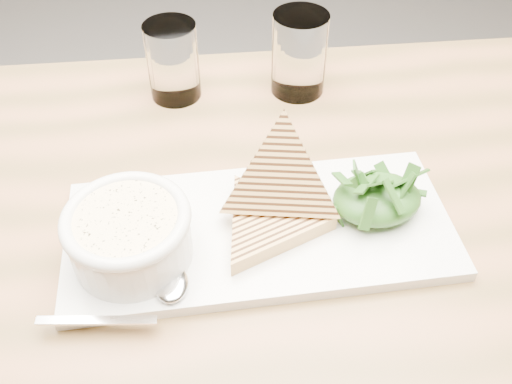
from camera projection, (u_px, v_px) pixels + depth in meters
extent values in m
plane|color=slate|center=(293.00, 347.00, 1.38)|extent=(6.00, 6.00, 0.00)
cube|color=#96603B|center=(274.00, 227.00, 0.70)|extent=(1.18, 0.86, 0.04)
cylinder|color=#96603B|center=(459.00, 195.00, 1.26)|extent=(0.06, 0.06, 0.70)
cube|color=white|center=(260.00, 230.00, 0.66)|extent=(0.45, 0.23, 0.02)
cylinder|color=white|center=(130.00, 239.00, 0.61)|extent=(0.13, 0.13, 0.05)
cylinder|color=#FBDCA4|center=(126.00, 220.00, 0.58)|extent=(0.11, 0.11, 0.01)
torus|color=white|center=(126.00, 218.00, 0.58)|extent=(0.14, 0.14, 0.01)
ellipsoid|color=#17420E|center=(377.00, 199.00, 0.66)|extent=(0.10, 0.08, 0.04)
ellipsoid|color=silver|center=(172.00, 284.00, 0.59)|extent=(0.04, 0.05, 0.01)
cube|color=silver|center=(97.00, 320.00, 0.56)|extent=(0.12, 0.03, 0.00)
cylinder|color=white|center=(173.00, 61.00, 0.82)|extent=(0.07, 0.07, 0.11)
cylinder|color=white|center=(299.00, 54.00, 0.83)|extent=(0.08, 0.08, 0.12)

